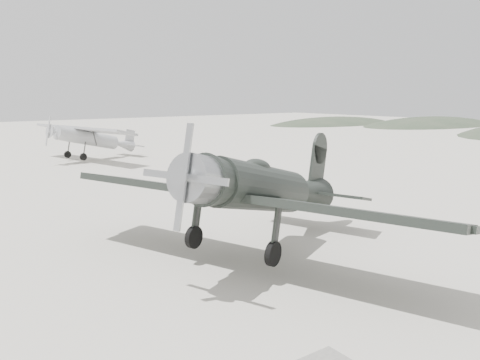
# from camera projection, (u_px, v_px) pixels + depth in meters

# --- Properties ---
(ground) EXTENTS (160.00, 160.00, 0.00)m
(ground) POSITION_uv_depth(u_px,v_px,m) (264.00, 220.00, 18.43)
(ground) COLOR #ABA698
(ground) RESTS_ON ground
(hill_east_north) EXTENTS (36.00, 18.00, 6.00)m
(hill_east_north) POSITION_uv_depth(u_px,v_px,m) (432.00, 125.00, 76.31)
(hill_east_north) COLOR #2F3D2C
(hill_east_north) RESTS_ON ground
(hill_northeast) EXTENTS (32.00, 16.00, 5.20)m
(hill_northeast) POSITION_uv_depth(u_px,v_px,m) (334.00, 124.00, 79.63)
(hill_northeast) COLOR #2F3D2C
(hill_northeast) RESTS_ON ground
(lowwing_monoplane) EXTENTS (8.63, 11.80, 3.84)m
(lowwing_monoplane) POSITION_uv_depth(u_px,v_px,m) (265.00, 189.00, 14.25)
(lowwing_monoplane) COLOR black
(lowwing_monoplane) RESTS_ON ground
(highwing_monoplane) EXTENTS (7.52, 10.51, 2.97)m
(highwing_monoplane) POSITION_uv_depth(u_px,v_px,m) (90.00, 135.00, 35.03)
(highwing_monoplane) COLOR #939598
(highwing_monoplane) RESTS_ON ground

